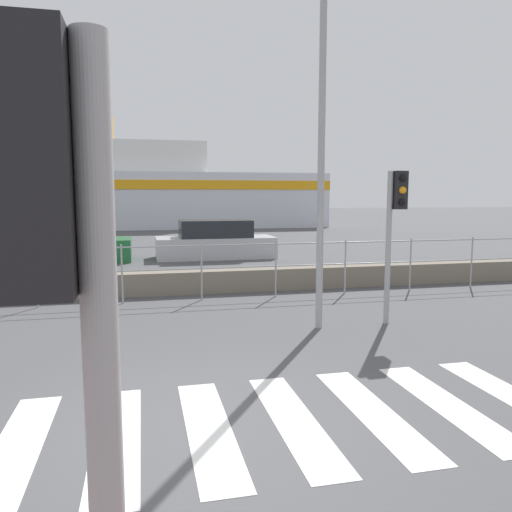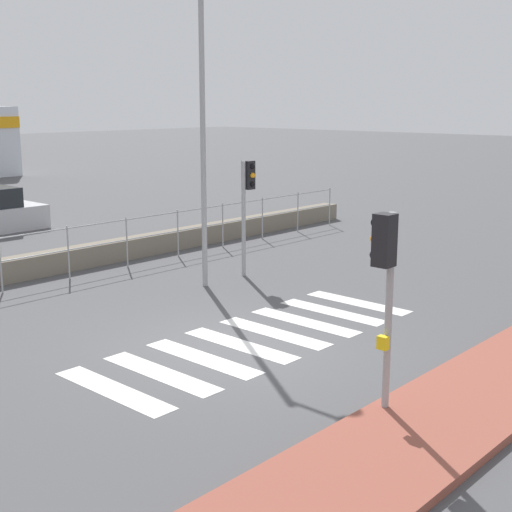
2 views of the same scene
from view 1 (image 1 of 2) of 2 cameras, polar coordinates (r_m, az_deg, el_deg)
name	(u,v)px [view 1 (image 1 of 2)]	position (r m, az deg, el deg)	size (l,w,h in m)	color
ground_plane	(190,431)	(5.34, -7.50, -19.20)	(160.00, 160.00, 0.00)	#4C4C4F
crosswalk	(252,424)	(5.43, -0.43, -18.65)	(6.75, 2.40, 0.01)	silver
seawall	(161,283)	(12.11, -10.77, -3.04)	(24.93, 0.55, 0.54)	slate
harbor_fence	(162,264)	(11.16, -10.66, -0.92)	(22.48, 0.04, 1.30)	#9EA0A3
traffic_light_near	(59,326)	(1.46, -21.57, -7.40)	(0.34, 0.32, 2.77)	#9EA0A3
traffic_light_far	(395,212)	(9.34, 15.61, 4.83)	(0.34, 0.32, 2.78)	#9EA0A3
streetlamp	(328,93)	(8.67, 8.19, 17.98)	(0.32, 1.36, 6.50)	#9EA0A3
ferry_boat	(138,192)	(37.58, -13.37, 7.15)	(25.76, 7.01, 7.84)	silver
parked_car_green	(68,245)	(18.78, -20.68, 1.24)	(4.31, 1.74, 1.45)	#1E6633
parked_car_silver	(215,242)	(18.80, -4.66, 1.64)	(4.40, 1.74, 1.42)	#BCBCC1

